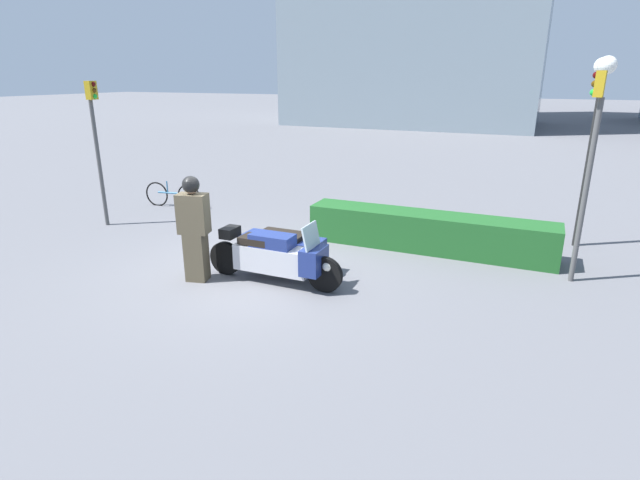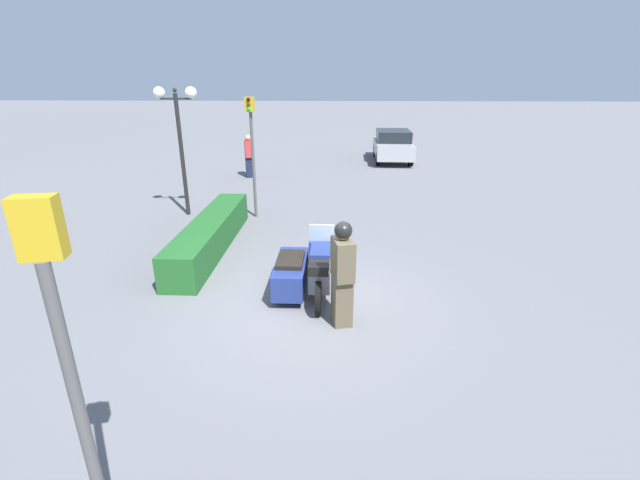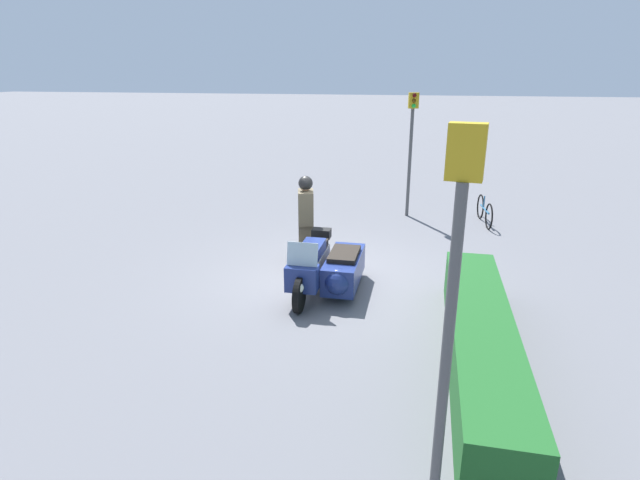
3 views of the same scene
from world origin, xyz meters
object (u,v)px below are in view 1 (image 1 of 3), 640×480
(hedge_bush_curbside, at_px, (428,232))
(bicycle_parked, at_px, (173,195))
(traffic_light_near, at_px, (591,149))
(traffic_light_far, at_px, (96,133))
(police_motorcycle, at_px, (283,253))
(officer_rider, at_px, (194,226))
(twin_lamp_post, at_px, (598,105))

(hedge_bush_curbside, distance_m, bicycle_parked, 7.21)
(traffic_light_near, xyz_separation_m, bicycle_parked, (-9.82, 1.35, -1.98))
(traffic_light_near, xyz_separation_m, traffic_light_far, (-10.12, -0.68, -0.11))
(police_motorcycle, relative_size, hedge_bush_curbside, 0.51)
(officer_rider, bearing_deg, twin_lamp_post, -66.51)
(twin_lamp_post, bearing_deg, traffic_light_near, -94.66)
(officer_rider, xyz_separation_m, traffic_light_far, (-4.09, 1.92, 1.21))
(twin_lamp_post, xyz_separation_m, bicycle_parked, (-10.00, -0.81, -2.56))
(hedge_bush_curbside, distance_m, traffic_light_far, 7.79)
(bicycle_parked, bearing_deg, twin_lamp_post, -2.58)
(officer_rider, bearing_deg, hedge_bush_curbside, -60.37)
(hedge_bush_curbside, height_order, bicycle_parked, hedge_bush_curbside)
(officer_rider, xyz_separation_m, bicycle_parked, (-3.80, 3.96, -0.65))
(hedge_bush_curbside, xyz_separation_m, traffic_light_far, (-7.46, -1.30, 1.81))
(police_motorcycle, distance_m, traffic_light_far, 5.81)
(police_motorcycle, relative_size, bicycle_parked, 1.53)
(police_motorcycle, xyz_separation_m, traffic_light_far, (-5.41, 1.19, 1.74))
(hedge_bush_curbside, relative_size, traffic_light_far, 1.50)
(police_motorcycle, relative_size, traffic_light_far, 0.77)
(police_motorcycle, bearing_deg, traffic_light_near, 21.58)
(officer_rider, height_order, hedge_bush_curbside, officer_rider)
(bicycle_parked, bearing_deg, traffic_light_near, -15.07)
(officer_rider, relative_size, bicycle_parked, 1.11)
(traffic_light_far, distance_m, bicycle_parked, 2.78)
(officer_rider, xyz_separation_m, traffic_light_near, (6.02, 2.61, 1.32))
(twin_lamp_post, bearing_deg, police_motorcycle, -140.38)
(officer_rider, xyz_separation_m, hedge_bush_curbside, (3.37, 3.23, -0.60))
(bicycle_parked, bearing_deg, police_motorcycle, -39.47)
(police_motorcycle, xyz_separation_m, bicycle_parked, (-5.12, 3.23, -0.13))
(police_motorcycle, xyz_separation_m, traffic_light_near, (4.70, 1.87, 1.85))
(twin_lamp_post, bearing_deg, bicycle_parked, -175.35)
(hedge_bush_curbside, bearing_deg, bicycle_parked, 174.15)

